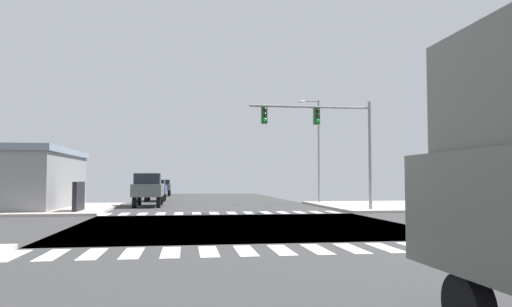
{
  "coord_description": "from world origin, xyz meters",
  "views": [
    {
      "loc": [
        -2.37,
        -20.41,
        1.94
      ],
      "look_at": [
        1.31,
        4.86,
        3.31
      ],
      "focal_mm": 33.83,
      "sensor_mm": 36.0,
      "label": 1
    }
  ],
  "objects_px": {
    "traffic_signal_mast": "(324,129)",
    "pickup_middle_2": "(148,188)",
    "street_lamp": "(316,142)",
    "sedan_queued_2": "(163,186)",
    "sedan_leading_3": "(156,188)"
  },
  "relations": [
    {
      "from": "street_lamp",
      "to": "sedan_leading_3",
      "type": "xyz_separation_m",
      "value": [
        -12.92,
        6.3,
        -3.82
      ]
    },
    {
      "from": "pickup_middle_2",
      "to": "street_lamp",
      "type": "bearing_deg",
      "value": -170.2
    },
    {
      "from": "street_lamp",
      "to": "sedan_leading_3",
      "type": "relative_size",
      "value": 1.93
    },
    {
      "from": "sedan_leading_3",
      "to": "sedan_queued_2",
      "type": "bearing_deg",
      "value": -90.0
    },
    {
      "from": "sedan_queued_2",
      "to": "sedan_leading_3",
      "type": "distance_m",
      "value": 13.9
    },
    {
      "from": "traffic_signal_mast",
      "to": "pickup_middle_2",
      "type": "bearing_deg",
      "value": 146.73
    },
    {
      "from": "sedan_queued_2",
      "to": "sedan_leading_3",
      "type": "bearing_deg",
      "value": 90.0
    },
    {
      "from": "traffic_signal_mast",
      "to": "sedan_queued_2",
      "type": "distance_m",
      "value": 31.71
    },
    {
      "from": "traffic_signal_mast",
      "to": "pickup_middle_2",
      "type": "distance_m",
      "value": 13.49
    },
    {
      "from": "traffic_signal_mast",
      "to": "sedan_leading_3",
      "type": "distance_m",
      "value": 19.42
    },
    {
      "from": "traffic_signal_mast",
      "to": "street_lamp",
      "type": "xyz_separation_m",
      "value": [
        2.07,
        9.35,
        -0.03
      ]
    },
    {
      "from": "traffic_signal_mast",
      "to": "pickup_middle_2",
      "type": "xyz_separation_m",
      "value": [
        -10.85,
        7.12,
        -3.68
      ]
    },
    {
      "from": "traffic_signal_mast",
      "to": "sedan_queued_2",
      "type": "height_order",
      "value": "traffic_signal_mast"
    },
    {
      "from": "sedan_queued_2",
      "to": "sedan_leading_3",
      "type": "xyz_separation_m",
      "value": [
        0.0,
        -13.9,
        0.0
      ]
    },
    {
      "from": "traffic_signal_mast",
      "to": "sedan_queued_2",
      "type": "xyz_separation_m",
      "value": [
        -10.85,
        29.54,
        -3.85
      ]
    }
  ]
}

